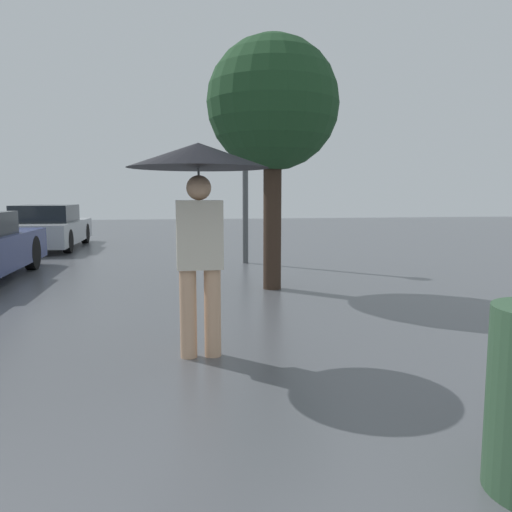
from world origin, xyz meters
name	(u,v)px	position (x,y,z in m)	size (l,w,h in m)	color
pedestrian	(199,181)	(0.37, 3.27, 1.56)	(1.21, 1.21, 1.87)	tan
parked_car_farthest	(48,228)	(-3.12, 13.30, 0.55)	(1.65, 4.35, 1.18)	#9EA3A8
tree	(273,106)	(1.66, 6.37, 2.75)	(1.96, 1.96, 3.76)	#38281E
street_lamp	(245,136)	(1.72, 9.37, 2.67)	(0.34, 0.34, 3.97)	#515456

